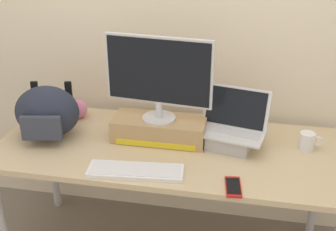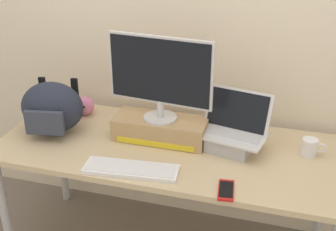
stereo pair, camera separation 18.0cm
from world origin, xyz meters
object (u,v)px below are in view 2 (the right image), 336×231
(toner_box_yellow, at_px, (160,129))
(messenger_backpack, at_px, (52,108))
(external_keyboard, at_px, (131,169))
(coffee_mug, at_px, (310,147))
(desktop_monitor, at_px, (160,76))
(open_laptop, at_px, (232,137))
(plush_toy, at_px, (85,106))
(cell_phone, at_px, (226,190))

(toner_box_yellow, xyz_separation_m, messenger_backpack, (-0.60, -0.08, 0.08))
(toner_box_yellow, relative_size, messenger_backpack, 1.31)
(external_keyboard, relative_size, coffee_mug, 3.88)
(coffee_mug, bearing_deg, messenger_backpack, -174.99)
(external_keyboard, bearing_deg, desktop_monitor, 77.60)
(desktop_monitor, bearing_deg, toner_box_yellow, 87.85)
(open_laptop, distance_m, external_keyboard, 0.56)
(coffee_mug, bearing_deg, desktop_monitor, -176.85)
(open_laptop, bearing_deg, plush_toy, -178.26)
(open_laptop, bearing_deg, messenger_backpack, -163.23)
(external_keyboard, height_order, plush_toy, plush_toy)
(desktop_monitor, xyz_separation_m, plush_toy, (-0.53, 0.17, -0.31))
(desktop_monitor, height_order, external_keyboard, desktop_monitor)
(plush_toy, bearing_deg, open_laptop, -10.22)
(coffee_mug, bearing_deg, cell_phone, -130.10)
(toner_box_yellow, height_order, messenger_backpack, messenger_backpack)
(external_keyboard, bearing_deg, coffee_mug, 19.74)
(plush_toy, bearing_deg, toner_box_yellow, -17.63)
(open_laptop, xyz_separation_m, external_keyboard, (-0.43, -0.35, -0.06))
(messenger_backpack, height_order, coffee_mug, messenger_backpack)
(external_keyboard, distance_m, cell_phone, 0.46)
(messenger_backpack, relative_size, coffee_mug, 3.17)
(messenger_backpack, xyz_separation_m, cell_phone, (1.02, -0.30, -0.14))
(open_laptop, bearing_deg, desktop_monitor, -167.31)
(open_laptop, distance_m, plush_toy, 0.93)
(desktop_monitor, xyz_separation_m, cell_phone, (0.42, -0.38, -0.36))
(coffee_mug, relative_size, cell_phone, 0.74)
(toner_box_yellow, height_order, desktop_monitor, desktop_monitor)
(toner_box_yellow, distance_m, plush_toy, 0.56)
(coffee_mug, bearing_deg, open_laptop, -174.48)
(cell_phone, height_order, plush_toy, plush_toy)
(messenger_backpack, relative_size, cell_phone, 2.34)
(messenger_backpack, bearing_deg, plush_toy, 64.45)
(toner_box_yellow, bearing_deg, plush_toy, 162.37)
(toner_box_yellow, relative_size, desktop_monitor, 0.89)
(toner_box_yellow, distance_m, open_laptop, 0.39)
(toner_box_yellow, relative_size, cell_phone, 3.07)
(toner_box_yellow, xyz_separation_m, open_laptop, (0.39, 0.00, 0.01))
(toner_box_yellow, distance_m, coffee_mug, 0.78)
(desktop_monitor, bearing_deg, coffee_mug, 9.15)
(cell_phone, xyz_separation_m, plush_toy, (-0.95, 0.55, 0.05))
(desktop_monitor, bearing_deg, open_laptop, 6.73)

